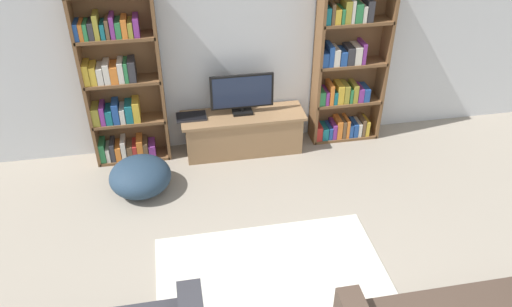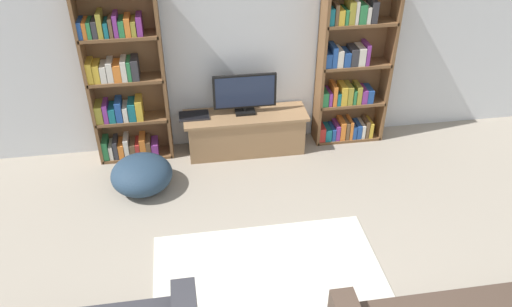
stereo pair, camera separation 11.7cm
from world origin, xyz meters
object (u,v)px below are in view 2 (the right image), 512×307
Objects in this scene: bookshelf_left at (124,83)px; laptop at (194,116)px; television at (245,93)px; tv_stand at (246,132)px; beanbag_ottoman at (142,174)px; bookshelf_right at (350,69)px.

bookshelf_left reaches higher than laptop.
tv_stand is at bearing -90.00° from television.
television is 1.11× the size of beanbag_ottoman.
tv_stand is at bearing -174.81° from bookshelf_right.
tv_stand is 0.52m from television.
tv_stand is (1.38, -0.12, -0.71)m from bookshelf_left.
beanbag_ottoman is at bearing -134.62° from laptop.
television reaches higher than beanbag_ottoman.
laptop is (-0.62, 0.04, 0.27)m from tv_stand.
bookshelf_left is 2.71× the size of television.
bookshelf_right is 3.00× the size of beanbag_ottoman.
television reaches higher than tv_stand.
bookshelf_right is 2.71× the size of television.
bookshelf_right is at bearing 0.00° from bookshelf_left.
laptop is (0.76, -0.08, -0.44)m from bookshelf_left.
laptop is (-0.62, 0.00, -0.25)m from television.
bookshelf_left is 1.07m from beanbag_ottoman.
laptop is at bearing -5.94° from bookshelf_left.
bookshelf_right is 1.97m from laptop.
beanbag_ottoman is at bearing -164.21° from bookshelf_right.
television is 1.52m from beanbag_ottoman.
bookshelf_left is at bearing -180.00° from bookshelf_right.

